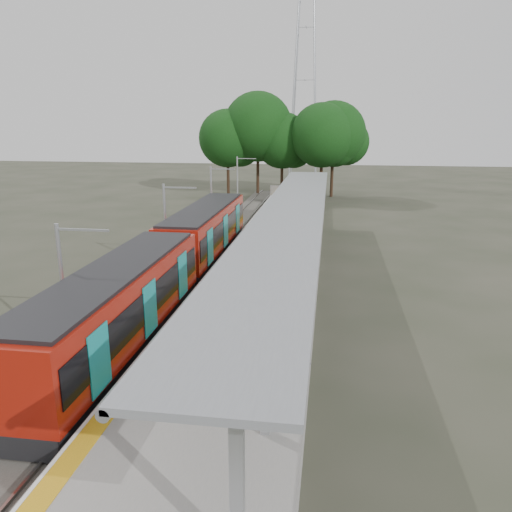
{
  "coord_description": "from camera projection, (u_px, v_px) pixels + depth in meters",
  "views": [
    {
      "loc": [
        3.44,
        -9.45,
        8.97
      ],
      "look_at": [
        -0.16,
        14.95,
        2.3
      ],
      "focal_mm": 35.0,
      "sensor_mm": 36.0,
      "label": 1
    }
  ],
  "objects": [
    {
      "name": "train",
      "position": [
        172.0,
        259.0,
        25.88
      ],
      "size": [
        2.74,
        27.6,
        3.62
      ],
      "color": "black",
      "rests_on": "ground"
    },
    {
      "name": "bench_mid",
      "position": [
        291.0,
        308.0,
        20.54
      ],
      "size": [
        0.53,
        1.54,
        1.04
      ],
      "rotation": [
        0.0,
        0.0,
        0.05
      ],
      "color": "#101C50",
      "rests_on": "platform"
    },
    {
      "name": "canopy",
      "position": [
        293.0,
        216.0,
        25.98
      ],
      "size": [
        3.27,
        38.0,
        3.66
      ],
      "color": "#9EA0A5",
      "rests_on": "platform"
    },
    {
      "name": "info_pillar_far",
      "position": [
        304.0,
        226.0,
        35.5
      ],
      "size": [
        0.4,
        0.4,
        1.77
      ],
      "rotation": [
        0.0,
        0.0,
        0.29
      ],
      "color": "beige",
      "rests_on": "platform"
    },
    {
      "name": "info_pillar_near",
      "position": [
        241.0,
        374.0,
        14.58
      ],
      "size": [
        0.43,
        0.43,
        1.93
      ],
      "rotation": [
        0.0,
        0.0,
        0.34
      ],
      "color": "beige",
      "rests_on": "platform"
    },
    {
      "name": "bench_near",
      "position": [
        296.0,
        369.0,
        15.57
      ],
      "size": [
        0.7,
        1.39,
        0.91
      ],
      "rotation": [
        0.0,
        0.0,
        -0.23
      ],
      "color": "#101C50",
      "rests_on": "platform"
    },
    {
      "name": "end_fence",
      "position": [
        298.0,
        191.0,
        54.36
      ],
      "size": [
        6.0,
        0.1,
        1.2
      ],
      "primitive_type": "cube",
      "color": "#9EA0A5",
      "rests_on": "platform"
    },
    {
      "name": "trackbed",
      "position": [
        200.0,
        266.0,
        31.55
      ],
      "size": [
        3.0,
        70.0,
        0.24
      ],
      "primitive_type": "cube",
      "color": "#59544C",
      "rests_on": "ground"
    },
    {
      "name": "tactile_strip",
      "position": [
        230.0,
        254.0,
        31.04
      ],
      "size": [
        0.6,
        50.0,
        0.02
      ],
      "primitive_type": "cube",
      "color": "gold",
      "rests_on": "platform"
    },
    {
      "name": "catenary_masts",
      "position": [
        167.0,
        225.0,
        30.11
      ],
      "size": [
        2.08,
        48.16,
        5.4
      ],
      "color": "#9EA0A5",
      "rests_on": "ground"
    },
    {
      "name": "bench_far",
      "position": [
        309.0,
        231.0,
        34.61
      ],
      "size": [
        1.07,
        1.72,
        1.13
      ],
      "rotation": [
        0.0,
        0.0,
        0.36
      ],
      "color": "#101C50",
      "rests_on": "platform"
    },
    {
      "name": "pylon",
      "position": [
        306.0,
        54.0,
        76.74
      ],
      "size": [
        8.0,
        4.0,
        38.0
      ],
      "primitive_type": null,
      "color": "#9EA0A5",
      "rests_on": "ground"
    },
    {
      "name": "ground",
      "position": [
        171.0,
        512.0,
        11.85
      ],
      "size": [
        200.0,
        200.0,
        0.0
      ],
      "primitive_type": "plane",
      "color": "#474438",
      "rests_on": "ground"
    },
    {
      "name": "litter_bin",
      "position": [
        287.0,
        256.0,
        28.67
      ],
      "size": [
        0.59,
        0.59,
        1.01
      ],
      "primitive_type": "cylinder",
      "rotation": [
        0.0,
        0.0,
        0.23
      ],
      "color": "#9EA0A5",
      "rests_on": "platform"
    },
    {
      "name": "platform",
      "position": [
        270.0,
        263.0,
        30.82
      ],
      "size": [
        6.0,
        50.0,
        1.0
      ],
      "primitive_type": "cube",
      "color": "gray",
      "rests_on": "ground"
    },
    {
      "name": "tree_cluster",
      "position": [
        285.0,
        134.0,
        60.15
      ],
      "size": [
        20.22,
        9.77,
        12.56
      ],
      "color": "#382316",
      "rests_on": "ground"
    }
  ]
}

